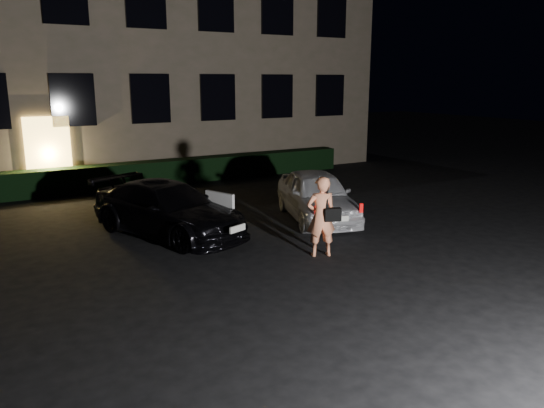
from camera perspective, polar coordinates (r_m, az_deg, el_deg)
ground at (r=10.27m, az=7.15°, el=-7.68°), size 80.00×80.00×0.00m
building at (r=23.44m, az=-16.53°, el=18.46°), size 20.00×8.11×12.00m
hedge at (r=19.28m, az=-12.15°, el=3.30°), size 15.00×0.70×0.85m
sedan at (r=12.91m, az=-11.11°, el=-0.54°), size 3.19×4.70×1.26m
hatch at (r=14.12m, az=4.83°, el=0.95°), size 2.71×4.14×1.31m
man at (r=11.13m, az=5.34°, el=-1.34°), size 0.73×0.61×1.71m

